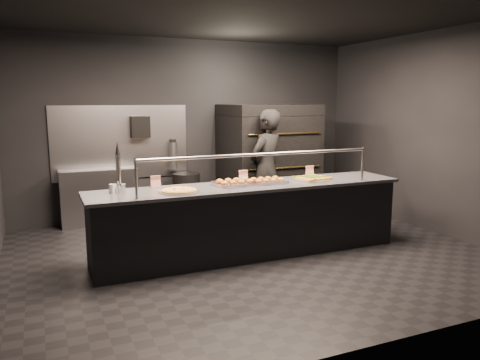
{
  "coord_description": "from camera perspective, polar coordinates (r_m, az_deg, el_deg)",
  "views": [
    {
      "loc": [
        -2.44,
        -5.32,
        1.98
      ],
      "look_at": [
        -0.06,
        0.2,
        0.95
      ],
      "focal_mm": 35.0,
      "sensor_mm": 36.0,
      "label": 1
    }
  ],
  "objects": [
    {
      "name": "trash_bin",
      "position": [
        7.98,
        -6.55,
        -1.91
      ],
      "size": [
        0.46,
        0.46,
        0.77
      ],
      "primitive_type": "cylinder",
      "color": "black",
      "rests_on": "ground"
    },
    {
      "name": "slider_tray_b",
      "position": [
        6.07,
        3.32,
        -0.1
      ],
      "size": [
        0.51,
        0.41,
        0.07
      ],
      "color": "silver",
      "rests_on": "service_counter"
    },
    {
      "name": "square_pizza",
      "position": [
        6.41,
        8.8,
        0.23
      ],
      "size": [
        0.51,
        0.51,
        0.05
      ],
      "color": "silver",
      "rests_on": "service_counter"
    },
    {
      "name": "service_counter",
      "position": [
        6.04,
        1.28,
        -4.84
      ],
      "size": [
        4.1,
        0.78,
        1.37
      ],
      "color": "black",
      "rests_on": "ground"
    },
    {
      "name": "towel_dispenser",
      "position": [
        7.87,
        -12.09,
        6.35
      ],
      "size": [
        0.3,
        0.2,
        0.35
      ],
      "primitive_type": "cube",
      "color": "black",
      "rests_on": "room"
    },
    {
      "name": "room",
      "position": [
        5.9,
        0.91,
        4.99
      ],
      "size": [
        6.04,
        6.0,
        3.0
      ],
      "color": "black",
      "rests_on": "ground"
    },
    {
      "name": "beer_tap",
      "position": [
        5.65,
        -14.57,
        0.31
      ],
      "size": [
        0.15,
        0.22,
        0.59
      ],
      "color": "silver",
      "rests_on": "service_counter"
    },
    {
      "name": "tent_cards",
      "position": [
        6.17,
        -0.03,
        0.51
      ],
      "size": [
        2.32,
        0.04,
        0.15
      ],
      "color": "white",
      "rests_on": "service_counter"
    },
    {
      "name": "pizza_oven",
      "position": [
        8.14,
        3.41,
        2.53
      ],
      "size": [
        1.5,
        1.23,
        1.91
      ],
      "color": "black",
      "rests_on": "ground"
    },
    {
      "name": "worker",
      "position": [
        7.32,
        3.21,
        1.38
      ],
      "size": [
        0.8,
        0.71,
        1.84
      ],
      "primitive_type": "imported",
      "rotation": [
        0.0,
        0.0,
        3.64
      ],
      "color": "black",
      "rests_on": "ground"
    },
    {
      "name": "fire_extinguisher",
      "position": [
        8.05,
        -8.13,
        3.03
      ],
      "size": [
        0.14,
        0.14,
        0.51
      ],
      "color": "#B2B2B7",
      "rests_on": "room"
    },
    {
      "name": "prep_shelf",
      "position": [
        7.83,
        -16.73,
        -1.99
      ],
      "size": [
        1.2,
        0.35,
        0.9
      ],
      "primitive_type": "cube",
      "color": "#99999E",
      "rests_on": "ground"
    },
    {
      "name": "slider_tray_a",
      "position": [
        5.91,
        -0.63,
        -0.33
      ],
      "size": [
        0.59,
        0.5,
        0.08
      ],
      "color": "silver",
      "rests_on": "service_counter"
    },
    {
      "name": "condiment_jar",
      "position": [
        5.59,
        -15.02,
        -1.04
      ],
      "size": [
        0.16,
        0.06,
        0.11
      ],
      "color": "silver",
      "rests_on": "service_counter"
    },
    {
      "name": "round_pizza",
      "position": [
        5.51,
        -7.44,
        -1.31
      ],
      "size": [
        0.47,
        0.47,
        0.03
      ],
      "color": "silver",
      "rests_on": "service_counter"
    }
  ]
}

